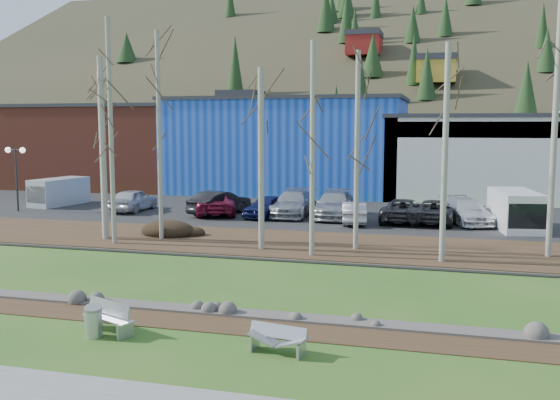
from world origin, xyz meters
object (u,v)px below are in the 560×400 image
(car_3, at_px, (293,203))
(bench_intact, at_px, (109,317))
(bench_damaged, at_px, (278,339))
(car_0, at_px, (133,200))
(car_1, at_px, (220,203))
(car_4, at_px, (267,206))
(car_5, at_px, (354,213))
(van_grey, at_px, (57,192))
(car_7, at_px, (466,211))
(litter_bin, at_px, (94,323))
(car_8, at_px, (335,205))
(car_6, at_px, (404,210))
(van_white, at_px, (516,211))
(car_2, at_px, (218,203))
(street_lamp, at_px, (16,161))
(seagull, at_px, (118,321))
(car_9, at_px, (434,211))

(car_3, bearing_deg, bench_intact, -91.06)
(bench_damaged, height_order, car_3, car_3)
(bench_damaged, distance_m, car_0, 27.91)
(car_1, xyz_separation_m, car_4, (3.32, -0.32, -0.09))
(car_5, distance_m, van_grey, 22.19)
(car_0, bearing_deg, car_3, -177.05)
(car_7, bearing_deg, van_grey, 158.94)
(litter_bin, relative_size, car_8, 0.15)
(bench_damaged, relative_size, car_4, 0.42)
(car_3, distance_m, car_8, 2.69)
(bench_intact, distance_m, car_6, 23.33)
(car_8, bearing_deg, car_4, -167.63)
(bench_intact, relative_size, bench_damaged, 1.11)
(bench_intact, xyz_separation_m, car_5, (4.12, 20.94, 0.33))
(car_1, bearing_deg, bench_damaged, 134.27)
(car_0, height_order, van_white, van_white)
(litter_bin, distance_m, car_2, 23.39)
(car_5, bearing_deg, car_0, -15.26)
(car_5, bearing_deg, street_lamp, -8.40)
(car_1, distance_m, car_6, 11.79)
(car_2, bearing_deg, van_white, 159.35)
(litter_bin, xyz_separation_m, car_6, (7.14, 22.75, 0.43))
(seagull, bearing_deg, car_6, 76.80)
(litter_bin, bearing_deg, car_4, 93.40)
(car_8, bearing_deg, litter_bin, -98.09)
(litter_bin, distance_m, car_4, 22.45)
(car_9, distance_m, van_grey, 26.70)
(car_4, relative_size, car_5, 1.04)
(litter_bin, xyz_separation_m, car_8, (2.81, 23.41, 0.53))
(van_white, xyz_separation_m, van_grey, (-31.12, 2.58, -0.10))
(litter_bin, relative_size, car_2, 0.16)
(car_1, xyz_separation_m, van_grey, (-13.06, 1.39, 0.20))
(car_4, bearing_deg, car_7, 18.02)
(car_1, distance_m, car_4, 3.33)
(car_0, distance_m, van_grey, 6.91)
(bench_damaged, distance_m, car_6, 22.66)
(bench_intact, xyz_separation_m, car_7, (10.59, 22.63, 0.43))
(van_white, bearing_deg, car_5, 171.86)
(car_0, relative_size, car_8, 0.81)
(car_3, distance_m, car_4, 1.77)
(car_2, relative_size, van_grey, 1.13)
(bench_intact, relative_size, street_lamp, 0.43)
(car_1, distance_m, car_3, 4.82)
(bench_damaged, bearing_deg, car_9, 91.18)
(car_8, bearing_deg, car_1, -175.98)
(van_white, bearing_deg, car_2, 166.98)
(street_lamp, xyz_separation_m, car_3, (18.63, 2.64, -2.60))
(street_lamp, bearing_deg, car_7, 11.89)
(street_lamp, xyz_separation_m, van_white, (31.92, 0.76, -2.33))
(seagull, xyz_separation_m, car_4, (-1.54, 21.42, 0.66))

